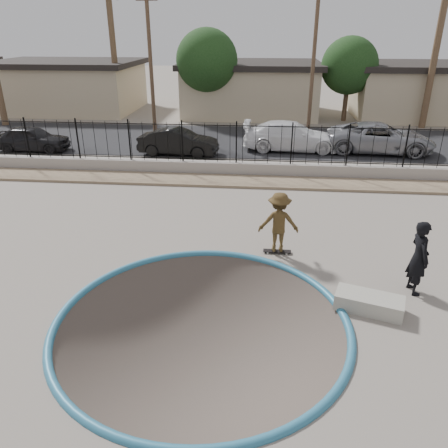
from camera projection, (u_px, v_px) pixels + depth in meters
name	position (u px, v px, depth m)	size (l,w,h in m)	color
ground	(238.00, 185.00, 22.51)	(120.00, 120.00, 2.20)	slate
bowl_pit	(202.00, 322.00, 10.27)	(6.84, 6.84, 1.80)	#443C34
coping_ring	(202.00, 322.00, 10.27)	(7.04, 7.04, 0.20)	teal
rock_strip	(234.00, 181.00, 19.50)	(42.00, 1.60, 0.11)	#9B8665
retaining_wall	(236.00, 169.00, 20.39)	(42.00, 0.45, 0.60)	#A1978E
fence	(236.00, 143.00, 19.90)	(40.00, 0.04, 1.80)	black
street	(244.00, 141.00, 26.58)	(90.00, 8.00, 0.04)	black
house_west	(68.00, 85.00, 35.70)	(11.60, 8.60, 3.90)	tan
house_center	(251.00, 88.00, 34.39)	(10.60, 8.60, 3.90)	tan
house_east	(435.00, 90.00, 33.16)	(12.60, 8.60, 3.90)	tan
palm_mid	(111.00, 21.00, 31.05)	(2.30, 2.30, 9.30)	brown
palm_right	(444.00, 9.00, 27.05)	(2.30, 2.30, 10.30)	brown
utility_pole_left	(150.00, 56.00, 26.99)	(1.70, 0.24, 9.00)	#473323
utility_pole_mid	(314.00, 52.00, 26.01)	(1.70, 0.24, 9.50)	#473323
street_tree_left	(207.00, 60.00, 30.56)	(4.32, 4.32, 6.36)	#473323
street_tree_mid	(349.00, 66.00, 30.74)	(3.96, 3.96, 5.83)	#473323
skater	(279.00, 225.00, 13.04)	(1.21, 0.69, 1.87)	brown
skateboard	(277.00, 251.00, 13.40)	(0.85, 0.22, 0.07)	black
videographer	(419.00, 258.00, 11.08)	(0.73, 0.48, 2.00)	black
concrete_ledge	(369.00, 303.00, 10.65)	(1.60, 0.70, 0.40)	#A4A092
car_a	(32.00, 138.00, 24.09)	(1.62, 4.03, 1.37)	black
car_b	(178.00, 142.00, 23.32)	(1.47, 4.21, 1.39)	black
car_c	(292.00, 136.00, 24.20)	(2.18, 5.35, 1.55)	white
car_d	(380.00, 138.00, 23.78)	(2.63, 5.70, 1.58)	gray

